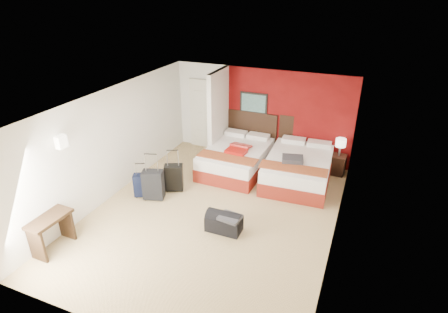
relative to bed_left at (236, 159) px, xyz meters
The scene contains 17 objects.
ground 2.14m from the bed_left, 82.44° to the right, with size 6.50×6.50×0.00m, color #D3B781.
room_walls 1.61m from the bed_left, 149.00° to the right, with size 5.02×6.52×2.50m.
red_accent_panel 1.79m from the bed_left, 47.81° to the left, with size 3.50×0.04×2.50m, color maroon.
partition_wall 1.29m from the bed_left, 144.55° to the left, with size 0.12×1.20×2.50m, color silver.
entry_door 1.97m from the bed_left, 143.13° to the left, with size 0.82×0.06×2.05m, color silver.
bed_left is the anchor object (origin of this frame).
bed_right 1.64m from the bed_left, ahead, with size 1.53×2.19×0.66m, color silver.
red_suitcase_open 0.39m from the bed_left, 45.00° to the right, with size 0.51×0.71×0.09m, color #B7170F.
jacket_bundle 1.61m from the bed_left, ahead, with size 0.50×0.40×0.12m, color #3B3A40.
nightstand 2.64m from the bed_left, 17.91° to the left, with size 0.37×0.37×0.52m, color black.
table_lamp 2.67m from the bed_left, 17.91° to the left, with size 0.26×0.26×0.46m, color silver.
suitcase_black 1.85m from the bed_left, 122.63° to the right, with size 0.42×0.26×0.64m, color black.
suitcase_charcoal 2.41m from the bed_left, 121.00° to the right, with size 0.46×0.29×0.68m, color black.
suitcase_navy 2.58m from the bed_left, 126.74° to the right, with size 0.38×0.23×0.53m, color black.
duffel_bag 2.67m from the bed_left, 74.53° to the right, with size 0.71×0.38×0.36m, color black.
jacket_draped 2.76m from the bed_left, 71.80° to the right, with size 0.42×0.35×0.06m, color #3A393F.
desk 4.75m from the bed_left, 115.29° to the right, with size 0.42×0.83×0.70m, color #311E10.
Camera 1 is at (2.75, -6.08, 4.56)m, focal length 29.46 mm.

